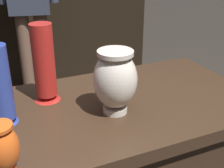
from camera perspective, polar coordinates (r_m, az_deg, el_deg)
name	(u,v)px	position (r m, az deg, el deg)	size (l,w,h in m)	color
back_display_shelf	(24,37)	(3.30, -16.22, 8.56)	(2.60, 0.40, 0.99)	black
vase_centerpiece	(116,80)	(1.07, 0.72, 0.84)	(0.16, 0.16, 0.24)	silver
vase_left_accent	(44,65)	(1.19, -12.62, 3.53)	(0.10, 0.10, 0.31)	red
vase_right_accent	(2,148)	(0.86, -20.01, -11.20)	(0.09, 0.09, 0.15)	#E55B1E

